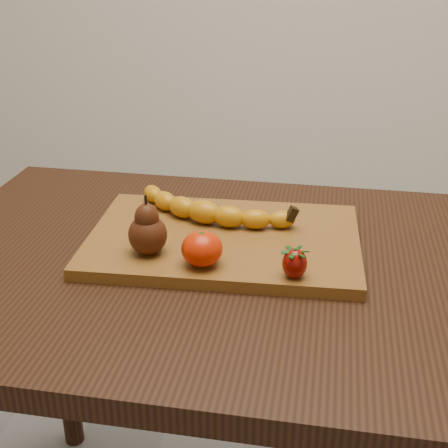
% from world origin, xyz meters
% --- Properties ---
extents(table, '(1.00, 0.70, 0.76)m').
position_xyz_m(table, '(0.00, 0.00, 0.66)').
color(table, black).
rests_on(table, ground).
extents(cutting_board, '(0.46, 0.32, 0.02)m').
position_xyz_m(cutting_board, '(0.00, 0.05, 0.77)').
color(cutting_board, brown).
rests_on(cutting_board, table).
extents(banana, '(0.27, 0.14, 0.04)m').
position_xyz_m(banana, '(-0.04, 0.09, 0.80)').
color(banana, '#CC8409').
rests_on(banana, cutting_board).
extents(pear, '(0.07, 0.07, 0.10)m').
position_xyz_m(pear, '(-0.10, -0.03, 0.83)').
color(pear, '#421C0A').
rests_on(pear, cutting_board).
extents(mandarin, '(0.08, 0.08, 0.05)m').
position_xyz_m(mandarin, '(-0.01, -0.06, 0.81)').
color(mandarin, red).
rests_on(mandarin, cutting_board).
extents(strawberry, '(0.05, 0.05, 0.05)m').
position_xyz_m(strawberry, '(0.13, -0.07, 0.80)').
color(strawberry, '#820A03').
rests_on(strawberry, cutting_board).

